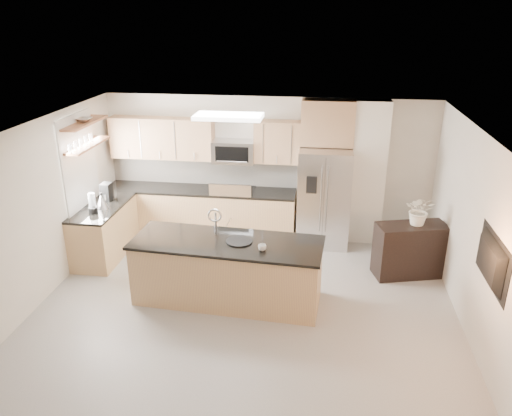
# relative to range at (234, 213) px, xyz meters

# --- Properties ---
(floor) EXTENTS (6.50, 6.50, 0.00)m
(floor) POSITION_rel_range_xyz_m (0.60, -2.92, -0.47)
(floor) COLOR #A09C98
(floor) RESTS_ON ground
(ceiling) EXTENTS (6.00, 6.50, 0.02)m
(ceiling) POSITION_rel_range_xyz_m (0.60, -2.92, 2.13)
(ceiling) COLOR white
(ceiling) RESTS_ON wall_back
(wall_back) EXTENTS (6.00, 0.02, 2.60)m
(wall_back) POSITION_rel_range_xyz_m (0.60, 0.33, 0.83)
(wall_back) COLOR beige
(wall_back) RESTS_ON floor
(wall_left) EXTENTS (0.02, 6.50, 2.60)m
(wall_left) POSITION_rel_range_xyz_m (-2.40, -2.92, 0.83)
(wall_left) COLOR beige
(wall_left) RESTS_ON floor
(wall_right) EXTENTS (0.02, 6.50, 2.60)m
(wall_right) POSITION_rel_range_xyz_m (3.60, -2.92, 0.83)
(wall_right) COLOR beige
(wall_right) RESTS_ON floor
(back_counter) EXTENTS (3.55, 0.66, 1.44)m
(back_counter) POSITION_rel_range_xyz_m (-0.63, 0.01, -0.00)
(back_counter) COLOR tan
(back_counter) RESTS_ON floor
(left_counter) EXTENTS (0.66, 1.50, 0.92)m
(left_counter) POSITION_rel_range_xyz_m (-2.07, -1.07, -0.01)
(left_counter) COLOR tan
(left_counter) RESTS_ON floor
(range) EXTENTS (0.76, 0.64, 1.14)m
(range) POSITION_rel_range_xyz_m (0.00, 0.00, 0.00)
(range) COLOR black
(range) RESTS_ON floor
(upper_cabinets) EXTENTS (3.50, 0.33, 0.75)m
(upper_cabinets) POSITION_rel_range_xyz_m (-0.70, 0.16, 1.35)
(upper_cabinets) COLOR tan
(upper_cabinets) RESTS_ON wall_back
(microwave) EXTENTS (0.76, 0.40, 0.40)m
(microwave) POSITION_rel_range_xyz_m (0.00, 0.12, 1.16)
(microwave) COLOR #BABABC
(microwave) RESTS_ON upper_cabinets
(refrigerator) EXTENTS (0.92, 0.78, 1.78)m
(refrigerator) POSITION_rel_range_xyz_m (1.66, -0.05, 0.42)
(refrigerator) COLOR #BABABC
(refrigerator) RESTS_ON floor
(partition_column) EXTENTS (0.60, 0.30, 2.60)m
(partition_column) POSITION_rel_range_xyz_m (2.42, 0.18, 0.83)
(partition_column) COLOR white
(partition_column) RESTS_ON floor
(window) EXTENTS (0.04, 1.15, 1.65)m
(window) POSITION_rel_range_xyz_m (-2.38, -1.07, 1.18)
(window) COLOR white
(window) RESTS_ON wall_left
(shelf_lower) EXTENTS (0.30, 1.20, 0.04)m
(shelf_lower) POSITION_rel_range_xyz_m (-2.25, -0.97, 1.48)
(shelf_lower) COLOR brown
(shelf_lower) RESTS_ON wall_left
(shelf_upper) EXTENTS (0.30, 1.20, 0.04)m
(shelf_upper) POSITION_rel_range_xyz_m (-2.25, -0.97, 1.85)
(shelf_upper) COLOR brown
(shelf_upper) RESTS_ON wall_left
(ceiling_fixture) EXTENTS (1.00, 0.50, 0.06)m
(ceiling_fixture) POSITION_rel_range_xyz_m (0.20, -1.32, 2.09)
(ceiling_fixture) COLOR white
(ceiling_fixture) RESTS_ON ceiling
(island) EXTENTS (2.80, 1.16, 1.37)m
(island) POSITION_rel_range_xyz_m (0.31, -2.19, 0.00)
(island) COLOR tan
(island) RESTS_ON floor
(credenza) EXTENTS (1.18, 0.73, 0.88)m
(credenza) POSITION_rel_range_xyz_m (3.06, -1.07, -0.03)
(credenza) COLOR black
(credenza) RESTS_ON floor
(cup) EXTENTS (0.14, 0.14, 0.09)m
(cup) POSITION_rel_range_xyz_m (0.84, -2.41, 0.52)
(cup) COLOR silver
(cup) RESTS_ON island
(platter) EXTENTS (0.43, 0.43, 0.02)m
(platter) POSITION_rel_range_xyz_m (0.48, -2.19, 0.48)
(platter) COLOR black
(platter) RESTS_ON island
(blender) EXTENTS (0.15, 0.15, 0.35)m
(blender) POSITION_rel_range_xyz_m (-2.07, -1.38, 0.60)
(blender) COLOR black
(blender) RESTS_ON left_counter
(kettle) EXTENTS (0.22, 0.22, 0.27)m
(kettle) POSITION_rel_range_xyz_m (-2.02, -1.15, 0.57)
(kettle) COLOR #BABABC
(kettle) RESTS_ON left_counter
(coffee_maker) EXTENTS (0.17, 0.21, 0.31)m
(coffee_maker) POSITION_rel_range_xyz_m (-2.09, -0.78, 0.59)
(coffee_maker) COLOR black
(coffee_maker) RESTS_ON left_counter
(bowl) EXTENTS (0.34, 0.34, 0.08)m
(bowl) POSITION_rel_range_xyz_m (-2.25, -0.96, 1.90)
(bowl) COLOR #BABABC
(bowl) RESTS_ON shelf_upper
(flower_vase) EXTENTS (0.72, 0.65, 0.72)m
(flower_vase) POSITION_rel_range_xyz_m (3.14, -1.04, 0.77)
(flower_vase) COLOR white
(flower_vase) RESTS_ON credenza
(television) EXTENTS (0.14, 1.08, 0.62)m
(television) POSITION_rel_range_xyz_m (3.51, -3.12, 0.88)
(television) COLOR black
(television) RESTS_ON wall_right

